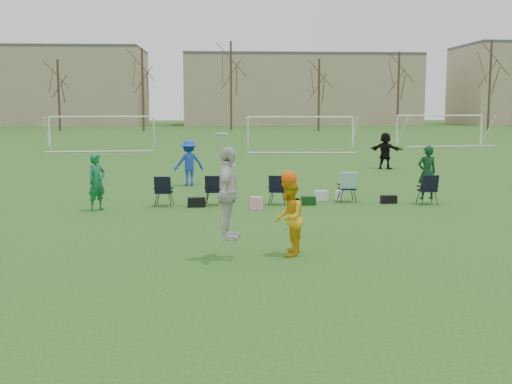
{
  "coord_description": "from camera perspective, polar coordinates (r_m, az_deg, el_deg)",
  "views": [
    {
      "loc": [
        -1.73,
        -12.5,
        3.17
      ],
      "look_at": [
        -0.89,
        1.7,
        1.25
      ],
      "focal_mm": 45.0,
      "sensor_mm": 36.0,
      "label": 1
    }
  ],
  "objects": [
    {
      "name": "tree_line",
      "position": [
        82.4,
        -2.04,
        9.0
      ],
      "size": [
        110.28,
        3.28,
        11.4
      ],
      "color": "#382B21",
      "rests_on": "ground"
    },
    {
      "name": "fielder_green_near",
      "position": [
        20.02,
        -13.97,
        0.86
      ],
      "size": [
        0.72,
        0.76,
        1.74
      ],
      "primitive_type": "imported",
      "rotation": [
        0.0,
        0.0,
        0.89
      ],
      "color": "#126637",
      "rests_on": "ground"
    },
    {
      "name": "fielder_blue",
      "position": [
        25.71,
        -5.99,
        2.6
      ],
      "size": [
        1.32,
        0.97,
        1.83
      ],
      "primitive_type": "imported",
      "rotation": [
        0.0,
        0.0,
        3.41
      ],
      "color": "#183FB8",
      "rests_on": "ground"
    },
    {
      "name": "goal_mid",
      "position": [
        44.89,
        3.97,
        6.07
      ],
      "size": [
        7.4,
        0.63,
        2.46
      ],
      "rotation": [
        0.0,
        0.0,
        -0.07
      ],
      "color": "white",
      "rests_on": "ground"
    },
    {
      "name": "center_contest",
      "position": [
        13.37,
        -0.04,
        -1.05
      ],
      "size": [
        2.01,
        1.26,
        2.64
      ],
      "color": "silver",
      "rests_on": "ground"
    },
    {
      "name": "goal_left",
      "position": [
        47.25,
        -13.54,
        5.95
      ],
      "size": [
        7.39,
        0.76,
        2.46
      ],
      "rotation": [
        0.0,
        0.0,
        0.09
      ],
      "color": "white",
      "rests_on": "ground"
    },
    {
      "name": "goal_right",
      "position": [
        53.54,
        16.05,
        6.04
      ],
      "size": [
        7.35,
        1.14,
        2.46
      ],
      "rotation": [
        0.0,
        0.0,
        0.14
      ],
      "color": "white",
      "rests_on": "ground"
    },
    {
      "name": "ground",
      "position": [
        13.01,
        4.4,
        -6.43
      ],
      "size": [
        260.0,
        260.0,
        0.0
      ],
      "primitive_type": "plane",
      "color": "#245219",
      "rests_on": "ground"
    },
    {
      "name": "building_row",
      "position": [
        108.87,
        1.08,
        9.16
      ],
      "size": [
        126.0,
        16.0,
        13.0
      ],
      "color": "tan",
      "rests_on": "ground"
    },
    {
      "name": "sideline_setup",
      "position": [
        20.82,
        5.23,
        0.44
      ],
      "size": [
        9.16,
        2.24,
        1.89
      ],
      "color": "#0E351B",
      "rests_on": "ground"
    },
    {
      "name": "fielder_black",
      "position": [
        33.01,
        11.43,
        3.62
      ],
      "size": [
        1.7,
        1.45,
        1.84
      ],
      "primitive_type": "imported",
      "rotation": [
        0.0,
        0.0,
        2.51
      ],
      "color": "black",
      "rests_on": "ground"
    }
  ]
}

